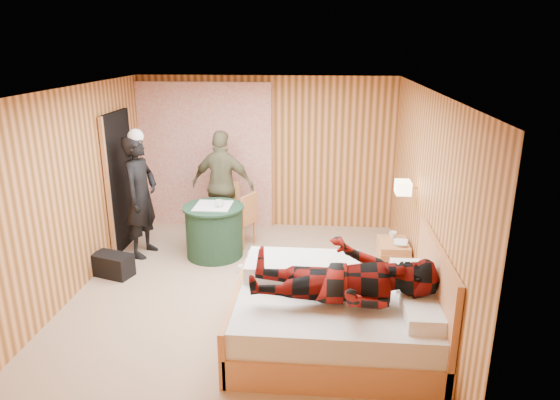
# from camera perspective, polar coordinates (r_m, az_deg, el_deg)

# --- Properties ---
(floor) EXTENTS (4.20, 5.00, 0.01)m
(floor) POSITION_cam_1_polar(r_m,az_deg,el_deg) (6.36, -4.05, -10.61)
(floor) COLOR tan
(floor) RESTS_ON ground
(ceiling) EXTENTS (4.20, 5.00, 0.01)m
(ceiling) POSITION_cam_1_polar(r_m,az_deg,el_deg) (5.62, -4.61, 12.44)
(ceiling) COLOR white
(ceiling) RESTS_ON wall_back
(wall_back) EXTENTS (4.20, 0.02, 2.50)m
(wall_back) POSITION_cam_1_polar(r_m,az_deg,el_deg) (8.27, -1.60, 5.38)
(wall_back) COLOR #E09356
(wall_back) RESTS_ON floor
(wall_left) EXTENTS (0.02, 5.00, 2.50)m
(wall_left) POSITION_cam_1_polar(r_m,az_deg,el_deg) (6.53, -22.82, 0.65)
(wall_left) COLOR #E09356
(wall_left) RESTS_ON floor
(wall_right) EXTENTS (0.02, 5.00, 2.50)m
(wall_right) POSITION_cam_1_polar(r_m,az_deg,el_deg) (5.92, 16.20, -0.32)
(wall_right) COLOR #E09356
(wall_right) RESTS_ON floor
(curtain) EXTENTS (2.20, 0.08, 2.40)m
(curtain) POSITION_cam_1_polar(r_m,az_deg,el_deg) (8.38, -8.49, 5.01)
(curtain) COLOR beige
(curtain) RESTS_ON floor
(doorway) EXTENTS (0.06, 0.90, 2.05)m
(doorway) POSITION_cam_1_polar(r_m,az_deg,el_deg) (7.79, -17.76, 2.07)
(doorway) COLOR black
(doorway) RESTS_ON floor
(wall_lamp) EXTENTS (0.26, 0.24, 0.16)m
(wall_lamp) POSITION_cam_1_polar(r_m,az_deg,el_deg) (6.30, 13.91, 1.41)
(wall_lamp) COLOR gold
(wall_lamp) RESTS_ON wall_right
(bed) EXTENTS (2.08, 1.64, 1.12)m
(bed) POSITION_cam_1_polar(r_m,az_deg,el_deg) (5.28, 6.62, -12.95)
(bed) COLOR #E9925F
(bed) RESTS_ON floor
(nightstand) EXTENTS (0.40, 0.54, 0.52)m
(nightstand) POSITION_cam_1_polar(r_m,az_deg,el_deg) (6.77, 12.74, -6.67)
(nightstand) COLOR #E9925F
(nightstand) RESTS_ON floor
(round_table) EXTENTS (0.87, 0.87, 0.78)m
(round_table) POSITION_cam_1_polar(r_m,az_deg,el_deg) (7.31, -7.53, -3.48)
(round_table) COLOR #1D3F2B
(round_table) RESTS_ON floor
(chair_far) EXTENTS (0.54, 0.54, 0.93)m
(chair_far) POSITION_cam_1_polar(r_m,az_deg,el_deg) (7.88, -6.33, -0.69)
(chair_far) COLOR #E9925F
(chair_far) RESTS_ON floor
(chair_near) EXTENTS (0.51, 0.51, 0.84)m
(chair_near) POSITION_cam_1_polar(r_m,az_deg,el_deg) (7.57, -4.11, -1.82)
(chair_near) COLOR #E9925F
(chair_near) RESTS_ON floor
(duffel_bag) EXTENTS (0.60, 0.43, 0.30)m
(duffel_bag) POSITION_cam_1_polar(r_m,az_deg,el_deg) (7.10, -18.59, -7.04)
(duffel_bag) COLOR black
(duffel_bag) RESTS_ON floor
(sneaker_left) EXTENTS (0.25, 0.12, 0.11)m
(sneaker_left) POSITION_cam_1_polar(r_m,az_deg,el_deg) (6.84, -3.75, -7.94)
(sneaker_left) COLOR white
(sneaker_left) RESTS_ON floor
(sneaker_right) EXTENTS (0.30, 0.20, 0.12)m
(sneaker_right) POSITION_cam_1_polar(r_m,az_deg,el_deg) (7.22, -2.59, -6.42)
(sneaker_right) COLOR white
(sneaker_right) RESTS_ON floor
(woman_standing) EXTENTS (0.53, 0.71, 1.78)m
(woman_standing) POSITION_cam_1_polar(r_m,az_deg,el_deg) (7.41, -15.62, 0.41)
(woman_standing) COLOR black
(woman_standing) RESTS_ON floor
(man_at_table) EXTENTS (1.07, 0.59, 1.72)m
(man_at_table) POSITION_cam_1_polar(r_m,az_deg,el_deg) (7.84, -6.55, 1.66)
(man_at_table) COLOR #636042
(man_at_table) RESTS_ON floor
(man_on_bed) EXTENTS (0.86, 0.67, 1.77)m
(man_on_bed) POSITION_cam_1_polar(r_m,az_deg,el_deg) (4.77, 7.32, -7.44)
(man_on_bed) COLOR #680D09
(man_on_bed) RESTS_ON bed
(book_lower) EXTENTS (0.17, 0.23, 0.02)m
(book_lower) POSITION_cam_1_polar(r_m,az_deg,el_deg) (6.62, 12.95, -4.78)
(book_lower) COLOR white
(book_lower) RESTS_ON nightstand
(book_upper) EXTENTS (0.22, 0.26, 0.02)m
(book_upper) POSITION_cam_1_polar(r_m,az_deg,el_deg) (6.61, 12.96, -4.62)
(book_upper) COLOR white
(book_upper) RESTS_ON nightstand
(cup_nightstand) EXTENTS (0.10, 0.10, 0.09)m
(cup_nightstand) POSITION_cam_1_polar(r_m,az_deg,el_deg) (6.77, 12.77, -3.92)
(cup_nightstand) COLOR white
(cup_nightstand) RESTS_ON nightstand
(cup_table) EXTENTS (0.13, 0.13, 0.10)m
(cup_table) POSITION_cam_1_polar(r_m,az_deg,el_deg) (7.09, -6.97, -0.39)
(cup_table) COLOR white
(cup_table) RESTS_ON round_table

